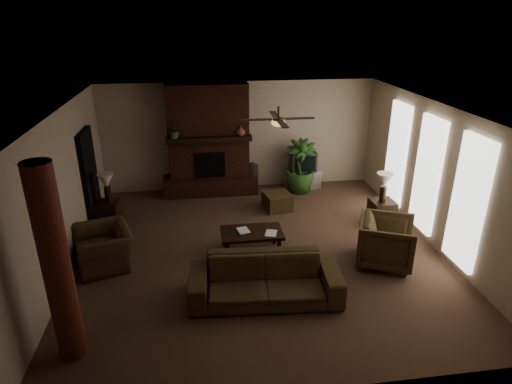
{
  "coord_description": "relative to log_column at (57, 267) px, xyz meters",
  "views": [
    {
      "loc": [
        -1.11,
        -7.41,
        4.38
      ],
      "look_at": [
        0.0,
        0.4,
        1.1
      ],
      "focal_mm": 30.4,
      "sensor_mm": 36.0,
      "label": 1
    }
  ],
  "objects": [
    {
      "name": "room_shell",
      "position": [
        2.95,
        2.4,
        0.0
      ],
      "size": [
        7.0,
        7.0,
        7.0
      ],
      "color": "brown",
      "rests_on": "ground"
    },
    {
      "name": "fireplace",
      "position": [
        2.15,
        5.62,
        -0.24
      ],
      "size": [
        2.4,
        0.7,
        2.8
      ],
      "color": "#411D11",
      "rests_on": "ground"
    },
    {
      "name": "windows",
      "position": [
        6.4,
        2.6,
        -0.05
      ],
      "size": [
        0.08,
        3.65,
        2.35
      ],
      "color": "white",
      "rests_on": "ground"
    },
    {
      "name": "log_column",
      "position": [
        0.0,
        0.0,
        0.0
      ],
      "size": [
        0.36,
        0.36,
        2.8
      ],
      "primitive_type": "cylinder",
      "color": "maroon",
      "rests_on": "ground"
    },
    {
      "name": "doorway",
      "position": [
        -0.49,
        4.2,
        -0.35
      ],
      "size": [
        0.1,
        1.0,
        2.1
      ],
      "primitive_type": "cube",
      "color": "black",
      "rests_on": "ground"
    },
    {
      "name": "ceiling_fan",
      "position": [
        3.35,
        2.7,
        1.13
      ],
      "size": [
        1.35,
        1.35,
        0.37
      ],
      "color": "#312015",
      "rests_on": "ceiling"
    },
    {
      "name": "sofa",
      "position": [
        2.83,
        0.87,
        -0.92
      ],
      "size": [
        2.5,
        0.9,
        0.96
      ],
      "primitive_type": "imported",
      "rotation": [
        0.0,
        0.0,
        -0.07
      ],
      "color": "#44331D",
      "rests_on": "ground"
    },
    {
      "name": "armchair_left",
      "position": [
        0.04,
        2.31,
        -0.92
      ],
      "size": [
        1.03,
        1.27,
        0.96
      ],
      "primitive_type": "imported",
      "rotation": [
        0.0,
        0.0,
        -1.24
      ],
      "color": "#44331D",
      "rests_on": "ground"
    },
    {
      "name": "armchair_right",
      "position": [
        5.21,
        1.62,
        -0.9
      ],
      "size": [
        1.22,
        1.25,
        1.0
      ],
      "primitive_type": "imported",
      "rotation": [
        0.0,
        0.0,
        1.15
      ],
      "color": "#44331D",
      "rests_on": "ground"
    },
    {
      "name": "coffee_table",
      "position": [
        2.81,
        2.42,
        -1.03
      ],
      "size": [
        1.2,
        0.7,
        0.43
      ],
      "color": "black",
      "rests_on": "ground"
    },
    {
      "name": "ottoman",
      "position": [
        3.68,
        4.3,
        -1.2
      ],
      "size": [
        0.7,
        0.7,
        0.4
      ],
      "primitive_type": "cube",
      "rotation": [
        0.0,
        0.0,
        0.19
      ],
      "color": "#44331D",
      "rests_on": "ground"
    },
    {
      "name": "tv_stand",
      "position": [
        4.61,
        5.55,
        -1.15
      ],
      "size": [
        0.95,
        0.7,
        0.5
      ],
      "primitive_type": "cube",
      "rotation": [
        0.0,
        0.0,
        0.25
      ],
      "color": "silver",
      "rests_on": "ground"
    },
    {
      "name": "tv",
      "position": [
        4.59,
        5.54,
        -0.64
      ],
      "size": [
        0.66,
        0.54,
        0.52
      ],
      "color": "#353537",
      "rests_on": "tv_stand"
    },
    {
      "name": "floor_vase",
      "position": [
        3.23,
        5.55,
        -0.97
      ],
      "size": [
        0.34,
        0.34,
        0.77
      ],
      "color": "black",
      "rests_on": "ground"
    },
    {
      "name": "floor_plant",
      "position": [
        4.46,
        5.32,
        -1.01
      ],
      "size": [
        1.07,
        1.53,
        0.78
      ],
      "primitive_type": "imported",
      "rotation": [
        0.0,
        0.0,
        -0.23
      ],
      "color": "#2D5020",
      "rests_on": "ground"
    },
    {
      "name": "side_table_left",
      "position": [
        -0.17,
        3.98,
        -1.12
      ],
      "size": [
        0.55,
        0.55,
        0.55
      ],
      "primitive_type": "cube",
      "rotation": [
        0.0,
        0.0,
        -0.11
      ],
      "color": "black",
      "rests_on": "ground"
    },
    {
      "name": "lamp_left",
      "position": [
        -0.12,
        4.01,
        -0.4
      ],
      "size": [
        0.43,
        0.43,
        0.65
      ],
      "color": "#312015",
      "rests_on": "side_table_left"
    },
    {
      "name": "side_table_right",
      "position": [
        5.82,
        3.21,
        -1.12
      ],
      "size": [
        0.52,
        0.52,
        0.55
      ],
      "primitive_type": "cube",
      "rotation": [
        0.0,
        0.0,
        0.03
      ],
      "color": "black",
      "rests_on": "ground"
    },
    {
      "name": "lamp_right",
      "position": [
        5.8,
        3.19,
        -0.4
      ],
      "size": [
        0.43,
        0.43,
        0.65
      ],
      "color": "#312015",
      "rests_on": "side_table_right"
    },
    {
      "name": "mantel_plant",
      "position": [
        1.33,
        5.33,
        0.32
      ],
      "size": [
        0.46,
        0.49,
        0.33
      ],
      "primitive_type": "imported",
      "rotation": [
        0.0,
        0.0,
        -0.21
      ],
      "color": "#2D5020",
      "rests_on": "fireplace"
    },
    {
      "name": "mantel_vase",
      "position": [
        2.94,
        5.37,
        0.27
      ],
      "size": [
        0.23,
        0.24,
        0.22
      ],
      "primitive_type": "imported",
      "rotation": [
        0.0,
        0.0,
        0.06
      ],
      "color": "brown",
      "rests_on": "fireplace"
    },
    {
      "name": "book_a",
      "position": [
        2.54,
        2.43,
        -0.83
      ],
      "size": [
        0.22,
        0.07,
        0.29
      ],
      "primitive_type": "imported",
      "rotation": [
        0.0,
        0.0,
        0.21
      ],
      "color": "#999999",
      "rests_on": "coffee_table"
    },
    {
      "name": "book_b",
      "position": [
        3.07,
        2.3,
        -0.82
      ],
      "size": [
        0.21,
        0.09,
        0.29
      ],
      "primitive_type": "imported",
      "rotation": [
        0.0,
        0.0,
        -0.31
      ],
      "color": "#999999",
      "rests_on": "coffee_table"
    }
  ]
}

